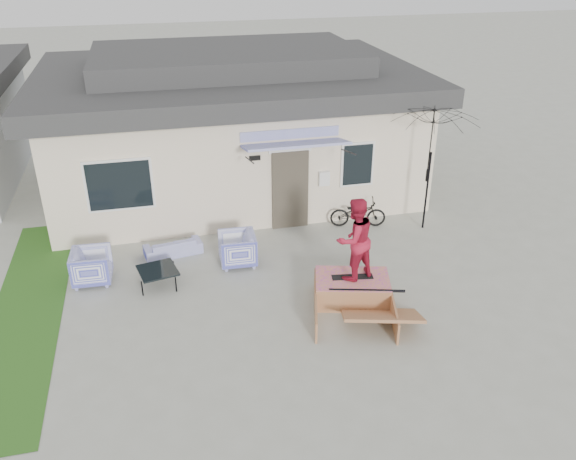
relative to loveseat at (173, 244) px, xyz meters
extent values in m
plane|color=gray|center=(2.11, -3.69, -0.27)|extent=(90.00, 90.00, 0.00)
cube|color=#235119|center=(-3.09, -1.69, -0.26)|extent=(1.40, 8.00, 0.01)
cube|color=beige|center=(2.11, 4.31, 1.23)|extent=(10.00, 7.00, 3.00)
cube|color=#2D2D2E|center=(2.11, 4.31, 2.98)|extent=(10.80, 7.80, 0.50)
cube|color=#2D2D2E|center=(2.11, 4.31, 3.53)|extent=(7.50, 4.50, 0.60)
cube|color=#453E32|center=(3.11, 0.77, 0.78)|extent=(0.95, 0.08, 2.10)
cube|color=white|center=(-1.09, 0.78, 1.33)|extent=(1.60, 0.06, 1.30)
cube|color=white|center=(4.91, 0.78, 1.33)|extent=(0.90, 0.06, 1.20)
cube|color=#3F44B8|center=(3.11, 0.26, 2.18)|extent=(2.50, 1.09, 0.29)
imported|color=#3F44B8|center=(0.00, 0.00, 0.00)|extent=(1.42, 0.62, 0.54)
imported|color=#3F44B8|center=(-1.81, -0.84, 0.16)|extent=(0.81, 0.86, 0.85)
imported|color=#3F44B8|center=(1.45, -0.81, 0.16)|extent=(0.81, 0.86, 0.85)
cube|color=black|center=(-0.40, -1.35, -0.07)|extent=(0.95, 0.95, 0.39)
imported|color=black|center=(4.86, 0.40, 0.20)|extent=(1.55, 0.82, 0.94)
cylinder|color=black|center=(6.51, -0.10, 0.78)|extent=(0.05, 0.05, 2.10)
imported|color=black|center=(6.51, -0.10, 1.48)|extent=(2.58, 2.45, 0.90)
cube|color=black|center=(3.57, -2.84, 0.27)|extent=(0.89, 0.35, 0.05)
imported|color=#AD1B34|center=(3.57, -2.84, 1.19)|extent=(1.04, 0.92, 1.78)
camera|label=1|loc=(-0.21, -12.76, 6.73)|focal=36.60mm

